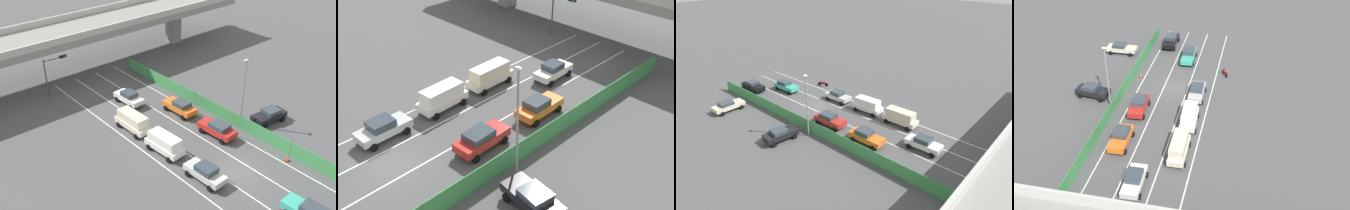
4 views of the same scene
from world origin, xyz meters
TOP-DOWN VIEW (x-y plane):
  - ground_plane at (0.00, 0.00)m, footprint 300.00×300.00m
  - lane_line_left_edge at (-4.85, 5.37)m, footprint 0.14×46.75m
  - lane_line_mid_left at (-1.62, 5.37)m, footprint 0.14×46.75m
  - lane_line_mid_right at (1.62, 5.37)m, footprint 0.14×46.75m
  - lane_line_right_edge at (4.85, 5.37)m, footprint 0.14×46.75m
  - elevated_overpass at (0.00, 30.75)m, footprint 58.19×8.59m
  - green_fence at (6.31, 5.37)m, footprint 0.10×42.85m
  - car_van_cream at (-3.23, 12.81)m, footprint 2.06×4.85m
  - car_van_white at (-3.25, 7.18)m, footprint 2.20×4.60m
  - car_sedan_red at (3.26, 5.77)m, footprint 2.18×4.56m
  - car_sedan_silver at (-3.14, 1.27)m, footprint 2.07×4.36m
  - car_sedan_white at (0.07, 18.14)m, footprint 2.08×4.34m
  - car_taxi_orange at (3.40, 12.16)m, footprint 2.08×4.51m
  - parked_sedan_dark at (10.09, 3.84)m, footprint 4.45×2.46m
  - traffic_light at (-5.82, 26.38)m, footprint 3.26×0.41m
  - street_lamp at (7.03, 5.63)m, footprint 0.60×0.36m
  - traffic_cone at (5.38, -2.12)m, footprint 0.47×0.47m

SIDE VIEW (x-z plane):
  - ground_plane at x=0.00m, z-range 0.00..0.00m
  - lane_line_left_edge at x=-4.85m, z-range 0.00..0.01m
  - lane_line_mid_left at x=-1.62m, z-range 0.00..0.01m
  - lane_line_mid_right at x=1.62m, z-range 0.00..0.01m
  - lane_line_right_edge at x=4.85m, z-range 0.00..0.01m
  - traffic_cone at x=5.38m, z-range -0.02..0.67m
  - green_fence at x=6.31m, z-range 0.00..1.71m
  - parked_sedan_dark at x=10.09m, z-range 0.09..1.72m
  - car_sedan_white at x=0.07m, z-range 0.07..1.76m
  - car_sedan_silver at x=-3.14m, z-range 0.07..1.77m
  - car_taxi_orange at x=3.40m, z-range 0.07..1.78m
  - car_sedan_red at x=3.26m, z-range 0.09..1.77m
  - car_van_white at x=-3.25m, z-range 0.14..2.30m
  - car_van_cream at x=-3.23m, z-range 0.14..2.33m
  - traffic_light at x=-5.82m, z-range 1.11..6.41m
  - street_lamp at x=7.03m, z-range 0.79..9.10m
  - elevated_overpass at x=0.00m, z-range 2.18..9.71m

